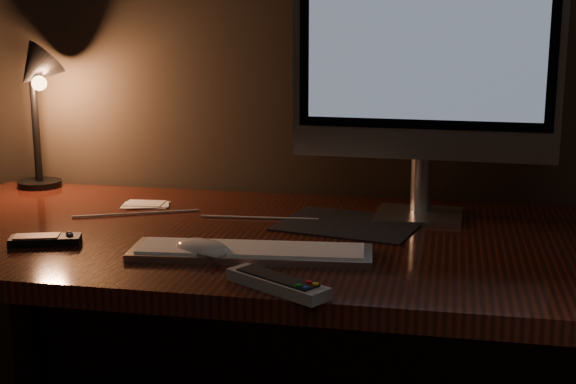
% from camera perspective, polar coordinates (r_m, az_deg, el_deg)
% --- Properties ---
extents(desk, '(1.60, 0.75, 0.75)m').
position_cam_1_polar(desk, '(1.72, -0.65, -6.52)').
color(desk, '#3B160D').
rests_on(desk, ground).
extents(monitor, '(0.56, 0.17, 0.59)m').
position_cam_1_polar(monitor, '(1.72, 9.71, 9.53)').
color(monitor, silver).
rests_on(monitor, desk).
extents(keyboard, '(0.45, 0.17, 0.02)m').
position_cam_1_polar(keyboard, '(1.47, -2.65, -4.24)').
color(keyboard, silver).
rests_on(keyboard, desk).
extents(mousepad, '(0.32, 0.28, 0.00)m').
position_cam_1_polar(mousepad, '(1.69, 4.41, -2.29)').
color(mousepad, black).
rests_on(mousepad, desk).
extents(mouse, '(0.13, 0.10, 0.02)m').
position_cam_1_polar(mouse, '(1.47, -6.08, -4.18)').
color(mouse, white).
rests_on(mouse, desk).
extents(media_remote, '(0.14, 0.09, 0.02)m').
position_cam_1_polar(media_remote, '(1.61, -16.88, -3.27)').
color(media_remote, black).
rests_on(media_remote, desk).
extents(tv_remote, '(0.19, 0.14, 0.02)m').
position_cam_1_polar(tv_remote, '(1.29, -0.77, -6.49)').
color(tv_remote, '#9B9DA0').
rests_on(tv_remote, desk).
extents(papers, '(0.12, 0.09, 0.01)m').
position_cam_1_polar(papers, '(1.89, -10.10, -0.88)').
color(papers, white).
rests_on(papers, desk).
extents(desk_lamp, '(0.19, 0.20, 0.37)m').
position_cam_1_polar(desk_lamp, '(2.08, -17.50, 6.91)').
color(desk_lamp, black).
rests_on(desk_lamp, desk).
extents(cable, '(0.52, 0.12, 0.00)m').
position_cam_1_polar(cable, '(1.76, -6.57, -1.76)').
color(cable, white).
rests_on(cable, desk).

